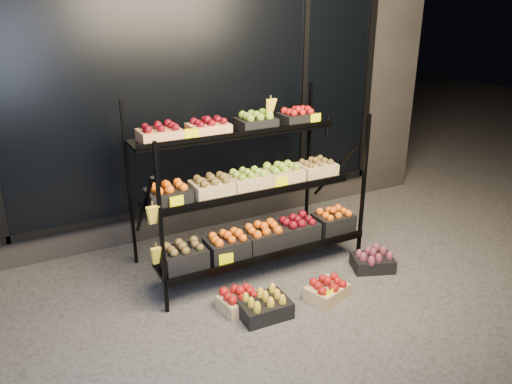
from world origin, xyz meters
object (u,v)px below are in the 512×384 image
floor_crate_midleft (264,306)px  floor_crate_midright (327,289)px  display_rack (250,190)px  floor_crate_left (240,299)px

floor_crate_midleft → floor_crate_midright: bearing=-0.4°
display_rack → floor_crate_midleft: size_ratio=5.10×
floor_crate_midright → floor_crate_left: bearing=145.7°
floor_crate_midright → floor_crate_midleft: bearing=159.9°
display_rack → floor_crate_midright: (0.31, -0.89, -0.70)m
display_rack → floor_crate_midright: bearing=-70.5°
floor_crate_left → floor_crate_midright: floor_crate_midright is taller
floor_crate_left → floor_crate_midright: bearing=-25.5°
display_rack → floor_crate_midleft: display_rack is taller
floor_crate_midright → display_rack: bearing=92.0°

